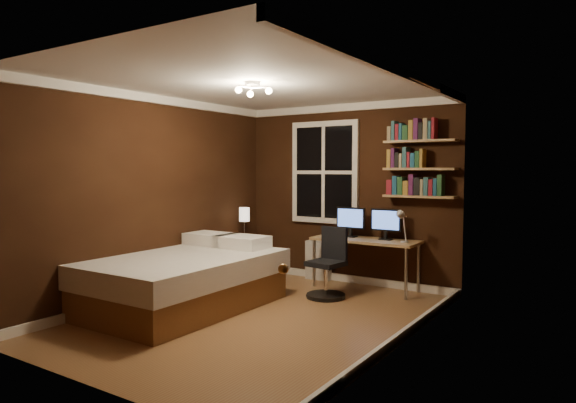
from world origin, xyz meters
The scene contains 24 objects.
floor centered at (0.00, 0.00, 0.00)m, with size 4.20×4.20×0.00m, color brown.
wall_back centered at (0.00, 2.10, 1.25)m, with size 3.20×0.04×2.50m, color black.
wall_left centered at (-1.60, 0.00, 1.25)m, with size 0.04×4.20×2.50m, color black.
wall_right centered at (1.60, 0.00, 1.25)m, with size 0.04×4.20×2.50m, color black.
ceiling centered at (0.00, 0.00, 2.50)m, with size 3.20×4.20×0.02m, color white.
window centered at (-0.35, 2.06, 1.55)m, with size 1.06×0.06×1.46m, color white.
door centered at (1.59, -1.55, 1.02)m, with size 0.03×0.82×2.05m, color black, non-canonical shape.
door_knob centered at (1.55, -1.85, 1.00)m, with size 0.06×0.06×0.06m, color #D09347.
ceiling_fixture centered at (0.00, -0.10, 2.40)m, with size 0.44×0.44×0.18m, color beige, non-canonical shape.
bookshelf_lower centered at (1.08, 1.98, 1.25)m, with size 0.92×0.22×0.03m, color #A4834F.
books_row_lower centered at (1.08, 1.98, 1.38)m, with size 0.66×0.16×0.23m, color maroon, non-canonical shape.
bookshelf_middle centered at (1.08, 1.98, 1.60)m, with size 0.92×0.22×0.03m, color #A4834F.
books_row_middle centered at (1.08, 1.98, 1.73)m, with size 0.54×0.16×0.23m, color navy, non-canonical shape.
bookshelf_upper centered at (1.08, 1.98, 1.95)m, with size 0.92×0.22×0.03m, color #A4834F.
books_row_upper centered at (1.08, 1.98, 2.08)m, with size 0.66×0.16×0.23m, color #22512C, non-canonical shape.
bed centered at (-1.00, -0.16, 0.32)m, with size 1.62×2.24×0.76m.
nightstand centered at (-1.35, 1.48, 0.30)m, with size 0.48×0.48×0.60m, color brown.
bedside_lamp centered at (-1.35, 1.48, 0.82)m, with size 0.15×0.15×0.43m, color #EFDFC6, non-canonical shape.
radiator centered at (-0.41, 1.99, 0.28)m, with size 0.37×0.13×0.56m, color beige.
desk centered at (0.41, 1.81, 0.61)m, with size 1.42×0.53×0.67m.
monitor_left centered at (0.16, 1.88, 0.88)m, with size 0.42×0.12×0.40m, color black, non-canonical shape.
monitor_right centered at (0.67, 1.88, 0.88)m, with size 0.42×0.12×0.40m, color black, non-canonical shape.
desk_lamp centered at (0.97, 1.68, 0.89)m, with size 0.14×0.32×0.44m, color silver, non-canonical shape.
office_chair centered at (0.21, 1.16, 0.32)m, with size 0.48×0.48×0.87m.
Camera 1 is at (3.24, -4.39, 1.60)m, focal length 32.00 mm.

